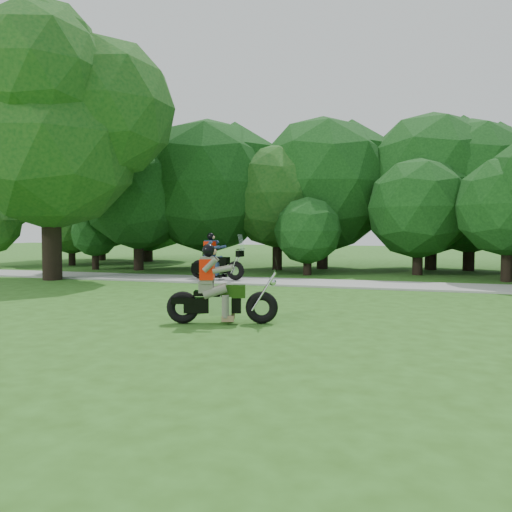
# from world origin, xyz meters

# --- Properties ---
(ground) EXTENTS (100.00, 100.00, 0.00)m
(ground) POSITION_xyz_m (0.00, 0.00, 0.00)
(ground) COLOR #2D5718
(ground) RESTS_ON ground
(walkway) EXTENTS (60.00, 2.20, 0.06)m
(walkway) POSITION_xyz_m (0.00, 8.00, 0.03)
(walkway) COLOR #9C9C97
(walkway) RESTS_ON ground
(tree_line) EXTENTS (39.11, 12.48, 7.77)m
(tree_line) POSITION_xyz_m (-0.24, 14.60, 3.63)
(tree_line) COLOR black
(tree_line) RESTS_ON ground
(big_tree_west) EXTENTS (8.64, 6.56, 9.96)m
(big_tree_west) POSITION_xyz_m (-10.54, 6.85, 5.76)
(big_tree_west) COLOR black
(big_tree_west) RESTS_ON ground
(chopper_motorcycle) EXTENTS (2.13, 0.97, 1.55)m
(chopper_motorcycle) POSITION_xyz_m (-1.63, 0.37, 0.57)
(chopper_motorcycle) COLOR black
(chopper_motorcycle) RESTS_ON ground
(touring_motorcycle) EXTENTS (2.17, 0.87, 1.65)m
(touring_motorcycle) POSITION_xyz_m (-4.75, 7.88, 0.66)
(touring_motorcycle) COLOR black
(touring_motorcycle) RESTS_ON walkway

